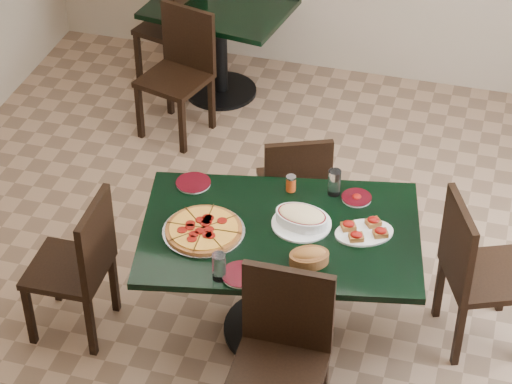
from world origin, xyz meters
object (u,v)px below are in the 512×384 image
(main_table, at_px, (280,256))
(lasagna_casserole, at_px, (302,218))
(chair_near, at_px, (282,350))
(back_chair_left, at_px, (179,22))
(chair_left, at_px, (81,261))
(chair_far, at_px, (295,186))
(back_table, at_px, (220,33))
(bruschetta_platter, at_px, (364,230))
(chair_right, at_px, (474,267))
(pepperoni_pizza, at_px, (204,230))
(back_chair_near, at_px, (181,65))
(bread_basket, at_px, (309,257))

(main_table, distance_m, lasagna_casserole, 0.26)
(chair_near, xyz_separation_m, back_chair_left, (-1.65, 3.15, -0.03))
(chair_near, height_order, chair_left, chair_near)
(lasagna_casserole, bearing_deg, chair_far, 115.20)
(back_table, xyz_separation_m, bruschetta_platter, (1.54, -2.31, 0.25))
(back_chair_left, bearing_deg, chair_near, 42.94)
(main_table, bearing_deg, chair_right, 1.55)
(back_chair_left, distance_m, lasagna_casserole, 2.89)
(chair_near, bearing_deg, main_table, 104.66)
(chair_near, bearing_deg, pepperoni_pizza, 136.27)
(chair_near, distance_m, back_chair_near, 2.90)
(bread_basket, bearing_deg, back_chair_near, 97.81)
(back_chair_left, relative_size, bread_basket, 3.74)
(back_chair_left, xyz_separation_m, lasagna_casserole, (1.56, -2.42, 0.27))
(chair_left, relative_size, back_chair_left, 0.98)
(bruschetta_platter, bearing_deg, chair_far, 101.37)
(chair_far, xyz_separation_m, bread_basket, (0.31, -0.96, 0.31))
(chair_right, bearing_deg, pepperoni_pizza, 81.31)
(chair_far, distance_m, chair_right, 1.24)
(back_table, distance_m, chair_far, 1.94)
(back_chair_near, relative_size, lasagna_casserole, 2.89)
(chair_left, bearing_deg, bruschetta_platter, 102.14)
(chair_right, relative_size, bruschetta_platter, 2.48)
(chair_far, height_order, bruschetta_platter, chair_far)
(back_chair_left, xyz_separation_m, bread_basket, (1.67, -2.71, 0.27))
(main_table, bearing_deg, chair_left, -176.97)
(pepperoni_pizza, xyz_separation_m, bruschetta_platter, (0.82, 0.22, 0.01))
(back_chair_near, relative_size, back_chair_left, 1.01)
(back_table, xyz_separation_m, chair_far, (1.00, -1.65, -0.04))
(chair_right, bearing_deg, lasagna_casserole, 76.54)
(chair_far, xyz_separation_m, chair_near, (0.28, -1.41, 0.07))
(back_table, bearing_deg, main_table, -56.77)
(back_table, bearing_deg, bruschetta_platter, -47.77)
(pepperoni_pizza, distance_m, bruschetta_platter, 0.85)
(chair_near, xyz_separation_m, back_chair_near, (-1.41, 2.53, -0.03))
(back_table, relative_size, back_chair_left, 1.21)
(chair_far, distance_m, chair_left, 1.41)
(back_chair_near, bearing_deg, back_chair_left, 126.35)
(back_chair_left, bearing_deg, lasagna_casserole, 48.23)
(chair_near, bearing_deg, chair_left, 162.08)
(back_chair_left, bearing_deg, back_chair_near, 36.10)
(main_table, relative_size, chair_far, 1.90)
(lasagna_casserole, relative_size, bread_basket, 1.30)
(main_table, height_order, back_chair_near, back_chair_near)
(chair_far, bearing_deg, lasagna_casserole, 83.32)
(back_chair_left, bearing_deg, bruschetta_platter, 53.70)
(chair_right, xyz_separation_m, pepperoni_pizza, (-1.42, -0.37, 0.23))
(chair_left, relative_size, back_chair_near, 0.97)
(back_table, bearing_deg, pepperoni_pizza, -65.65)
(back_table, xyz_separation_m, chair_left, (0.05, -2.68, -0.01))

